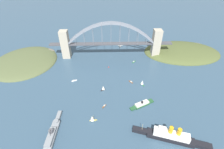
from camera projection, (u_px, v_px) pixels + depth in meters
name	position (u px, v px, depth m)	size (l,w,h in m)	color
ground_plane	(111.00, 56.00, 358.43)	(1400.00, 1400.00, 0.00)	#334C60
harbor_arch_bridge	(111.00, 43.00, 340.18)	(252.61, 16.80, 75.09)	#ADA38E
headland_west_shore	(182.00, 52.00, 374.40)	(168.78, 113.82, 23.57)	#4C562D
headland_east_shore	(26.00, 61.00, 341.48)	(127.11, 137.81, 18.73)	#515B38
ocean_liner	(171.00, 136.00, 192.39)	(87.41, 33.22, 21.74)	black
naval_cruiser	(51.00, 138.00, 194.25)	(10.43, 83.80, 17.48)	gray
harbor_ferry_steamer	(142.00, 104.00, 239.71)	(37.72, 22.93, 7.22)	#23512D
seaplane_taxiing_near_bridge	(120.00, 46.00, 394.43)	(11.58, 7.55, 4.94)	#B7B7B2
small_boat_0	(142.00, 82.00, 276.79)	(7.13, 8.96, 9.91)	#2D6B3D
small_boat_1	(74.00, 81.00, 287.21)	(9.31, 5.30, 2.11)	silver
small_boat_2	(103.00, 88.00, 266.29)	(8.21, 7.59, 8.78)	black
small_boat_3	(134.00, 62.00, 338.73)	(7.88, 9.11, 2.16)	#2D6B3D
small_boat_4	(131.00, 82.00, 284.53)	(6.70, 8.30, 2.14)	brown
small_boat_5	(92.00, 118.00, 215.49)	(10.15, 6.09, 10.34)	gold
small_boat_6	(104.00, 106.00, 238.03)	(6.13, 7.02, 2.52)	brown
channel_marker_buoy	(109.00, 67.00, 322.35)	(2.20, 2.20, 2.75)	red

